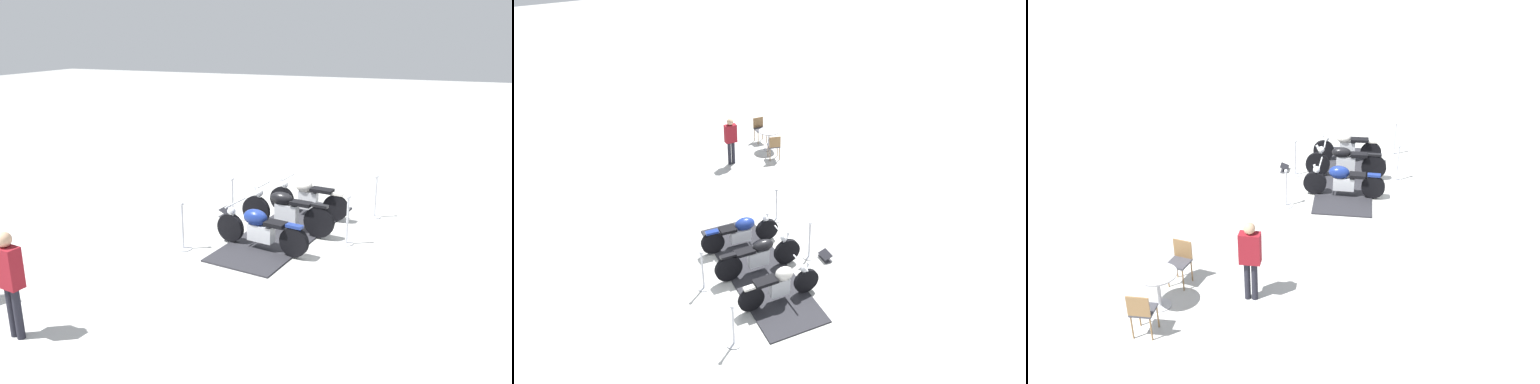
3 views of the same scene
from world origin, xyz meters
TOP-DOWN VIEW (x-y plane):
  - ground_plane at (0.00, 0.00)m, footprint 80.00×80.00m
  - display_platform at (0.00, 0.00)m, footprint 2.11×4.69m
  - motorcycle_cream at (-0.13, -1.16)m, footprint 2.02×0.65m
  - motorcycle_black at (0.03, -0.00)m, footprint 2.25×0.62m
  - motorcycle_navy at (0.20, 1.15)m, footprint 2.12×0.73m
  - stanchion_left_front at (-1.68, -1.71)m, footprint 0.32×0.32m
  - stanchion_right_mid at (1.41, -0.20)m, footprint 0.32×0.32m
  - stanchion_right_rear at (1.68, 1.71)m, footprint 0.35×0.35m
  - stanchion_left_mid at (-1.41, 0.20)m, footprint 0.29×0.29m
  - info_placard at (1.71, -0.49)m, footprint 0.28×0.44m
  - bystander_person at (2.34, 5.49)m, footprint 0.43×0.27m

SIDE VIEW (x-z plane):
  - ground_plane at x=0.00m, z-range 0.00..0.00m
  - display_platform at x=0.00m, z-range 0.00..0.03m
  - info_placard at x=1.71m, z-range -0.03..0.16m
  - stanchion_right_rear at x=1.68m, z-range -0.21..0.82m
  - stanchion_left_front at x=-1.68m, z-range -0.18..0.89m
  - stanchion_right_mid at x=1.41m, z-range -0.18..0.90m
  - stanchion_left_mid at x=-1.41m, z-range -0.15..0.94m
  - motorcycle_navy at x=0.20m, z-range 0.03..0.93m
  - motorcycle_cream at x=-0.13m, z-range 0.05..0.97m
  - motorcycle_black at x=0.03m, z-range 0.01..1.02m
  - bystander_person at x=2.34m, z-range 0.16..1.82m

